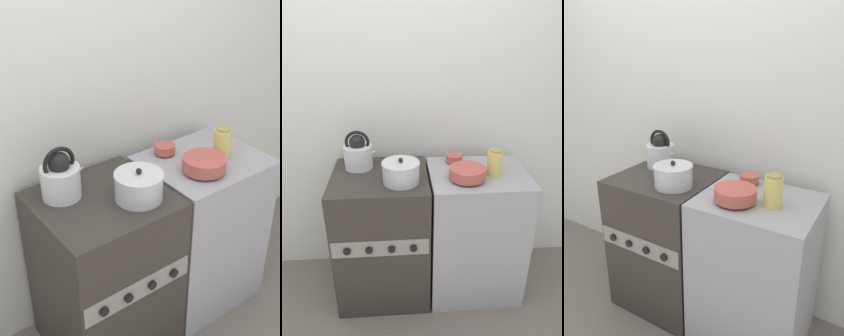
# 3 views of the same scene
# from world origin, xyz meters

# --- Properties ---
(ground_plane) EXTENTS (12.00, 12.00, 0.00)m
(ground_plane) POSITION_xyz_m (0.00, 0.00, 0.00)
(ground_plane) COLOR #70665B
(wall_back) EXTENTS (7.00, 0.06, 2.50)m
(wall_back) POSITION_xyz_m (0.00, 0.64, 1.25)
(wall_back) COLOR silver
(wall_back) RESTS_ON ground_plane
(stove) EXTENTS (0.61, 0.59, 0.92)m
(stove) POSITION_xyz_m (0.00, 0.28, 0.46)
(stove) COLOR #332D28
(stove) RESTS_ON ground_plane
(counter) EXTENTS (0.62, 0.53, 0.92)m
(counter) POSITION_xyz_m (0.63, 0.27, 0.46)
(counter) COLOR #99999E
(counter) RESTS_ON ground_plane
(kettle) EXTENTS (0.22, 0.18, 0.25)m
(kettle) POSITION_xyz_m (-0.13, 0.41, 1.01)
(kettle) COLOR silver
(kettle) RESTS_ON stove
(cooking_pot) EXTENTS (0.23, 0.23, 0.16)m
(cooking_pot) POSITION_xyz_m (0.14, 0.18, 0.98)
(cooking_pot) COLOR silver
(cooking_pot) RESTS_ON stove
(enamel_bowl) EXTENTS (0.22, 0.22, 0.08)m
(enamel_bowl) POSITION_xyz_m (0.54, 0.17, 0.97)
(enamel_bowl) COLOR #B75147
(enamel_bowl) RESTS_ON counter
(small_ceramic_bowl) EXTENTS (0.11, 0.11, 0.06)m
(small_ceramic_bowl) POSITION_xyz_m (0.50, 0.43, 0.95)
(small_ceramic_bowl) COLOR #B75147
(small_ceramic_bowl) RESTS_ON counter
(storage_jar) EXTENTS (0.09, 0.09, 0.17)m
(storage_jar) POSITION_xyz_m (0.72, 0.23, 1.00)
(storage_jar) COLOR #E0CC66
(storage_jar) RESTS_ON counter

